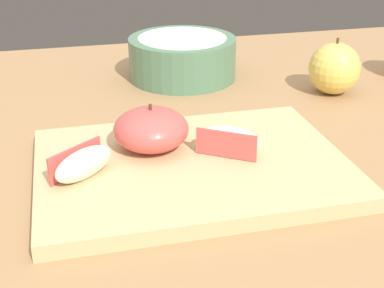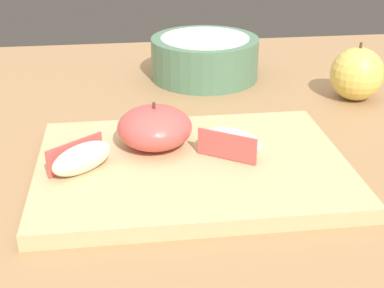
% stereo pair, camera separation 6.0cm
% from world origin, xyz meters
% --- Properties ---
extents(dining_table, '(1.38, 0.93, 0.76)m').
position_xyz_m(dining_table, '(0.00, 0.00, 0.66)').
color(dining_table, '#9E754C').
rests_on(dining_table, ground_plane).
extents(cutting_board, '(0.34, 0.25, 0.02)m').
position_xyz_m(cutting_board, '(-0.01, -0.10, 0.77)').
color(cutting_board, tan).
rests_on(cutting_board, dining_table).
extents(apple_half_skin_up, '(0.09, 0.09, 0.05)m').
position_xyz_m(apple_half_skin_up, '(-0.05, -0.06, 0.80)').
color(apple_half_skin_up, '#D14C47').
rests_on(apple_half_skin_up, cutting_board).
extents(apple_wedge_right, '(0.07, 0.07, 0.03)m').
position_xyz_m(apple_wedge_right, '(-0.13, -0.11, 0.79)').
color(apple_wedge_right, beige).
rests_on(apple_wedge_right, cutting_board).
extents(apple_wedge_front, '(0.07, 0.06, 0.03)m').
position_xyz_m(apple_wedge_front, '(0.03, -0.09, 0.79)').
color(apple_wedge_front, beige).
rests_on(apple_wedge_front, cutting_board).
extents(whole_apple_golden, '(0.08, 0.08, 0.09)m').
position_xyz_m(whole_apple_golden, '(0.26, 0.10, 0.80)').
color(whole_apple_golden, '#DBBC51').
rests_on(whole_apple_golden, dining_table).
extents(ceramic_fruit_bowl, '(0.18, 0.18, 0.07)m').
position_xyz_m(ceramic_fruit_bowl, '(0.05, 0.23, 0.79)').
color(ceramic_fruit_bowl, '#4C7556').
rests_on(ceramic_fruit_bowl, dining_table).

